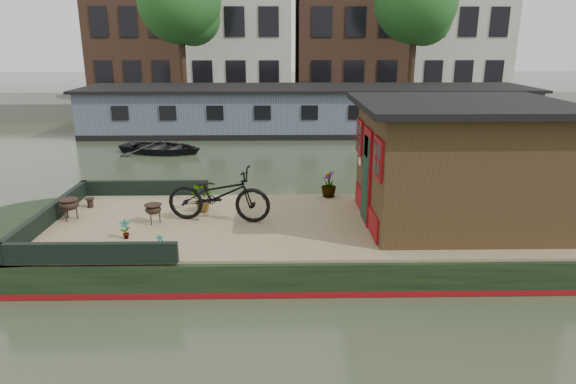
{
  "coord_description": "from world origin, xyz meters",
  "views": [
    {
      "loc": [
        -1.32,
        -9.78,
        4.21
      ],
      "look_at": [
        -1.13,
        0.5,
        1.13
      ],
      "focal_mm": 32.0,
      "sensor_mm": 36.0,
      "label": 1
    }
  ],
  "objects_px": {
    "bicycle": "(219,194)",
    "brazier_front": "(154,214)",
    "brazier_rear": "(70,209)",
    "dinghy": "(161,144)",
    "cabin": "(457,162)",
    "potted_plant_a": "(125,229)"
  },
  "relations": [
    {
      "from": "brazier_front",
      "to": "dinghy",
      "type": "relative_size",
      "value": 0.12
    },
    {
      "from": "cabin",
      "to": "dinghy",
      "type": "bearing_deg",
      "value": 129.76
    },
    {
      "from": "brazier_front",
      "to": "bicycle",
      "type": "bearing_deg",
      "value": 6.42
    },
    {
      "from": "potted_plant_a",
      "to": "brazier_front",
      "type": "distance_m",
      "value": 0.89
    },
    {
      "from": "dinghy",
      "to": "cabin",
      "type": "bearing_deg",
      "value": -123.54
    },
    {
      "from": "brazier_front",
      "to": "dinghy",
      "type": "distance_m",
      "value": 9.87
    },
    {
      "from": "cabin",
      "to": "brazier_rear",
      "type": "bearing_deg",
      "value": 178.38
    },
    {
      "from": "bicycle",
      "to": "brazier_rear",
      "type": "xyz_separation_m",
      "value": [
        -3.06,
        0.1,
        -0.33
      ]
    },
    {
      "from": "cabin",
      "to": "bicycle",
      "type": "xyz_separation_m",
      "value": [
        -4.72,
        0.11,
        -0.68
      ]
    },
    {
      "from": "potted_plant_a",
      "to": "dinghy",
      "type": "relative_size",
      "value": 0.11
    },
    {
      "from": "dinghy",
      "to": "brazier_front",
      "type": "bearing_deg",
      "value": -151.69
    },
    {
      "from": "cabin",
      "to": "potted_plant_a",
      "type": "relative_size",
      "value": 10.78
    },
    {
      "from": "bicycle",
      "to": "dinghy",
      "type": "relative_size",
      "value": 0.65
    },
    {
      "from": "brazier_rear",
      "to": "dinghy",
      "type": "bearing_deg",
      "value": 91.33
    },
    {
      "from": "brazier_rear",
      "to": "dinghy",
      "type": "height_order",
      "value": "brazier_rear"
    },
    {
      "from": "bicycle",
      "to": "brazier_front",
      "type": "xyz_separation_m",
      "value": [
        -1.3,
        -0.15,
        -0.35
      ]
    },
    {
      "from": "cabin",
      "to": "dinghy",
      "type": "distance_m",
      "value": 12.61
    },
    {
      "from": "bicycle",
      "to": "dinghy",
      "type": "bearing_deg",
      "value": 27.7
    },
    {
      "from": "brazier_front",
      "to": "brazier_rear",
      "type": "relative_size",
      "value": 0.91
    },
    {
      "from": "cabin",
      "to": "brazier_front",
      "type": "bearing_deg",
      "value": -179.7
    },
    {
      "from": "bicycle",
      "to": "potted_plant_a",
      "type": "relative_size",
      "value": 5.67
    },
    {
      "from": "potted_plant_a",
      "to": "bicycle",
      "type": "bearing_deg",
      "value": 30.75
    }
  ]
}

